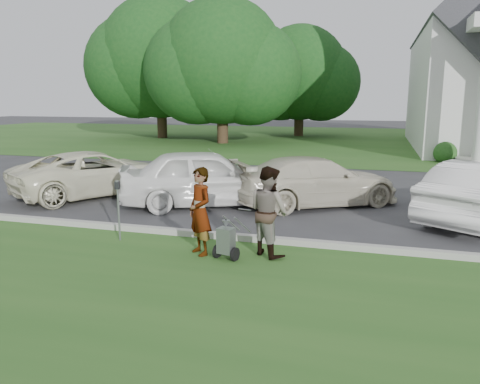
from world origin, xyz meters
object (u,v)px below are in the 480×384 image
at_px(car_b, 206,178).
at_px(person_right, 269,212).
at_px(car_c, 316,181).
at_px(car_a, 95,173).
at_px(tree_back, 300,77).
at_px(tree_left, 222,67).
at_px(person_left, 200,212).
at_px(parking_meter_near, 118,203).
at_px(tree_far, 160,63).
at_px(striping_cart, 226,241).

bearing_deg(car_b, person_right, -169.05).
bearing_deg(car_c, car_a, 59.69).
height_order(person_right, car_a, person_right).
height_order(tree_back, car_c, tree_back).
xyz_separation_m(tree_left, car_b, (5.65, -18.46, -4.28)).
bearing_deg(person_right, person_left, 51.82).
bearing_deg(car_b, car_a, 58.41).
xyz_separation_m(person_left, car_a, (-5.33, 4.55, -0.16)).
bearing_deg(parking_meter_near, person_right, -0.40).
bearing_deg(person_right, tree_far, -23.08).
height_order(tree_left, car_b, tree_left).
height_order(person_right, car_b, person_right).
relative_size(tree_left, car_b, 2.17).
relative_size(tree_left, person_right, 6.01).
bearing_deg(parking_meter_near, car_c, 52.11).
bearing_deg(car_b, car_c, -96.44).
bearing_deg(person_right, parking_meter_near, 36.90).
bearing_deg(car_c, person_right, 141.53).
height_order(striping_cart, car_b, car_b).
distance_m(person_right, car_b, 4.59).
relative_size(parking_meter_near, car_a, 0.26).
bearing_deg(tree_back, tree_left, -116.57).
bearing_deg(car_a, car_b, -155.18).
xyz_separation_m(tree_back, person_left, (3.02, -30.52, -3.86)).
relative_size(tree_far, striping_cart, 12.05).
bearing_deg(person_left, tree_far, 157.34).
xyz_separation_m(tree_left, tree_far, (-6.00, 3.00, 0.58)).
xyz_separation_m(person_right, car_c, (0.33, 4.72, -0.18)).
distance_m(tree_left, parking_meter_near, 23.12).
bearing_deg(tree_left, person_left, -72.70).
relative_size(person_right, car_c, 0.36).
xyz_separation_m(car_a, car_c, (6.96, 0.50, -0.00)).
distance_m(tree_far, person_right, 29.37).
bearing_deg(tree_far, person_right, -60.38).
distance_m(tree_back, car_c, 26.20).
relative_size(tree_far, car_c, 2.39).
distance_m(tree_left, tree_back, 8.95).
bearing_deg(tree_far, parking_meter_near, -66.39).
height_order(tree_back, car_b, tree_back).
distance_m(person_right, parking_meter_near, 3.32).
bearing_deg(person_left, car_a, 179.81).
height_order(tree_left, car_a, tree_left).
bearing_deg(tree_back, car_c, -79.66).
height_order(tree_left, striping_cart, tree_left).
xyz_separation_m(person_right, car_a, (-6.63, 4.21, -0.18)).
height_order(person_right, parking_meter_near, person_right).
relative_size(tree_back, car_a, 1.89).
bearing_deg(striping_cart, car_a, 154.03).
distance_m(striping_cart, car_c, 5.31).
relative_size(tree_far, car_a, 2.29).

